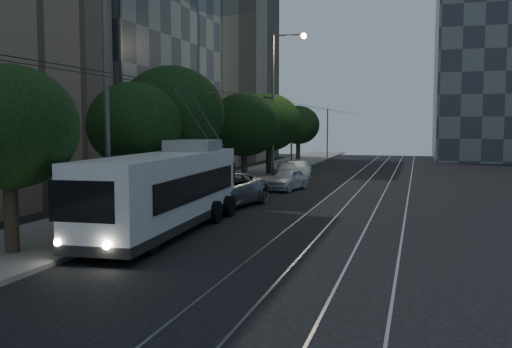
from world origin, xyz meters
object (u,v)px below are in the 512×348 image
object	(u,v)px
car_white_b	(287,171)
car_white_c	(297,170)
car_white_a	(287,179)
trolleybus	(167,190)
streetlamp_far	(278,90)
streetlamp_near	(116,59)
car_white_d	(302,166)
pickup_silver	(220,190)

from	to	relation	value
car_white_b	car_white_c	xyz separation A→B (m)	(0.58, 0.86, 0.04)
car_white_a	car_white_b	size ratio (longest dim) A/B	0.91
trolleybus	streetlamp_far	distance (m)	23.94
trolleybus	streetlamp_near	xyz separation A→B (m)	(-1.27, -1.42, 4.92)
car_white_b	trolleybus	bearing A→B (deg)	-107.53
streetlamp_far	car_white_d	bearing A→B (deg)	75.11
car_white_d	streetlamp_near	bearing A→B (deg)	-110.04
car_white_d	trolleybus	bearing A→B (deg)	-107.48
car_white_b	car_white_a	bearing A→B (deg)	-95.14
car_white_d	pickup_silver	bearing A→B (deg)	-107.90
car_white_c	car_white_d	distance (m)	4.67
trolleybus	streetlamp_far	xyz separation A→B (m)	(-1.27, 23.34, 5.20)
car_white_d	streetlamp_far	world-z (taller)	streetlamp_far
car_white_c	car_white_d	xyz separation A→B (m)	(-0.58, 4.64, -0.03)
trolleybus	streetlamp_far	bearing A→B (deg)	90.08
pickup_silver	streetlamp_far	bearing A→B (deg)	104.09
car_white_a	pickup_silver	bearing A→B (deg)	-88.92
pickup_silver	car_white_d	xyz separation A→B (m)	(0.00, 20.63, -0.24)
trolleybus	car_white_b	world-z (taller)	trolleybus
car_white_a	car_white_d	bearing A→B (deg)	108.86
streetlamp_far	pickup_silver	bearing A→B (deg)	-86.32
car_white_a	car_white_b	xyz separation A→B (m)	(-1.56, 6.78, -0.05)
car_white_a	streetlamp_far	world-z (taller)	streetlamp_far
car_white_b	streetlamp_near	distance (m)	24.03
streetlamp_near	car_white_c	bearing A→B (deg)	86.08
car_white_d	streetlamp_near	distance (m)	29.39
trolleybus	car_white_c	size ratio (longest dim) A/B	2.90
trolleybus	streetlamp_near	distance (m)	5.27
car_white_c	streetlamp_near	distance (m)	24.89
car_white_c	car_white_a	bearing A→B (deg)	-104.27
car_white_a	streetlamp_far	size ratio (longest dim) A/B	0.35
pickup_silver	car_white_d	bearing A→B (deg)	100.42
trolleybus	car_white_b	xyz separation A→B (m)	(-0.20, 21.85, -0.98)
car_white_a	streetlamp_far	xyz separation A→B (m)	(-2.62, 8.27, 6.14)
car_white_c	streetlamp_near	bearing A→B (deg)	-115.48
streetlamp_far	car_white_a	bearing A→B (deg)	-72.39
pickup_silver	trolleybus	bearing A→B (deg)	-77.88
pickup_silver	streetlamp_near	world-z (taller)	streetlamp_near
car_white_a	car_white_d	size ratio (longest dim) A/B	1.07
car_white_b	streetlamp_far	bearing A→B (deg)	107.65
pickup_silver	streetlamp_near	xyz separation A→B (m)	(-1.07, -8.14, 5.65)
car_white_d	car_white_c	bearing A→B (deg)	-100.80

